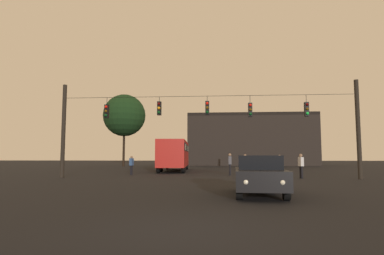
# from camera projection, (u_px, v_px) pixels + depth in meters

# --- Properties ---
(ground_plane) EXTENTS (168.00, 168.00, 0.00)m
(ground_plane) POSITION_uv_depth(u_px,v_px,m) (209.00, 172.00, 30.80)
(ground_plane) COLOR black
(ground_plane) RESTS_ON ground
(overhead_signal_span) EXTENTS (20.46, 0.44, 6.60)m
(overhead_signal_span) POSITION_uv_depth(u_px,v_px,m) (205.00, 123.00, 21.90)
(overhead_signal_span) COLOR black
(overhead_signal_span) RESTS_ON ground
(city_bus) EXTENTS (3.08, 11.12, 3.00)m
(city_bus) POSITION_uv_depth(u_px,v_px,m) (174.00, 153.00, 32.79)
(city_bus) COLOR #B21E19
(city_bus) RESTS_ON ground
(car_near_right) EXTENTS (2.05, 4.42, 1.52)m
(car_near_right) POSITION_uv_depth(u_px,v_px,m) (259.00, 174.00, 12.35)
(car_near_right) COLOR black
(car_near_right) RESTS_ON ground
(pedestrian_crossing_left) EXTENTS (0.24, 0.36, 1.73)m
(pedestrian_crossing_left) POSITION_uv_depth(u_px,v_px,m) (230.00, 163.00, 25.37)
(pedestrian_crossing_left) COLOR black
(pedestrian_crossing_left) RESTS_ON ground
(pedestrian_crossing_center) EXTENTS (0.29, 0.39, 1.60)m
(pedestrian_crossing_center) POSITION_uv_depth(u_px,v_px,m) (280.00, 165.00, 23.05)
(pedestrian_crossing_center) COLOR black
(pedestrian_crossing_center) RESTS_ON ground
(pedestrian_crossing_right) EXTENTS (0.29, 0.39, 1.64)m
(pedestrian_crossing_right) POSITION_uv_depth(u_px,v_px,m) (245.00, 164.00, 24.21)
(pedestrian_crossing_right) COLOR black
(pedestrian_crossing_right) RESTS_ON ground
(pedestrian_near_bus) EXTENTS (0.34, 0.42, 1.66)m
(pedestrian_near_bus) POSITION_uv_depth(u_px,v_px,m) (301.00, 164.00, 21.76)
(pedestrian_near_bus) COLOR black
(pedestrian_near_bus) RESTS_ON ground
(pedestrian_trailing) EXTENTS (0.30, 0.40, 1.54)m
(pedestrian_trailing) POSITION_uv_depth(u_px,v_px,m) (131.00, 164.00, 25.72)
(pedestrian_trailing) COLOR black
(pedestrian_trailing) RESTS_ON ground
(corner_building) EXTENTS (20.71, 9.81, 8.47)m
(corner_building) POSITION_uv_depth(u_px,v_px,m) (250.00, 140.00, 54.84)
(corner_building) COLOR black
(corner_building) RESTS_ON ground
(tree_left_silhouette) EXTENTS (6.35, 6.35, 10.86)m
(tree_left_silhouette) POSITION_uv_depth(u_px,v_px,m) (124.00, 115.00, 48.38)
(tree_left_silhouette) COLOR black
(tree_left_silhouette) RESTS_ON ground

